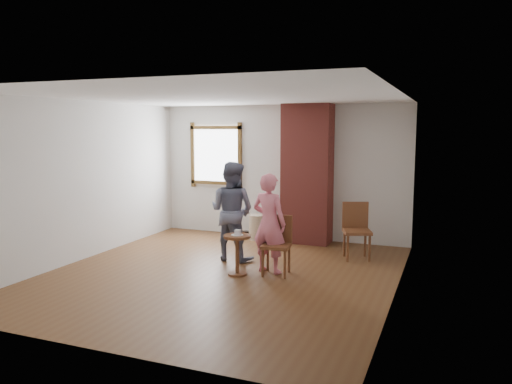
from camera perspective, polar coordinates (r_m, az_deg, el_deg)
ground at (r=7.52m, az=-4.01°, el=-9.37°), size 5.50×5.50×0.00m
room_shell at (r=7.79m, az=-2.57°, el=4.74°), size 5.04×5.52×2.62m
brick_chimney at (r=9.38m, az=5.87°, el=2.05°), size 0.90×0.50×2.60m
stoneware_crock at (r=9.73m, az=0.28°, el=-4.01°), size 0.48×0.48×0.49m
dark_pot at (r=9.86m, az=-1.13°, el=-4.88°), size 0.18×0.18×0.14m
dining_chair_left at (r=7.44m, az=2.44°, el=-5.66°), size 0.45×0.45×0.87m
dining_chair_right at (r=8.46m, az=11.38°, el=-3.97°), size 0.56×0.56×0.93m
side_table at (r=7.38m, az=-2.16°, el=-6.44°), size 0.40×0.40×0.60m
cake_plate at (r=7.34m, az=-2.17°, el=-4.91°), size 0.18×0.18×0.01m
cake_slice at (r=7.33m, az=-2.10°, el=-4.66°), size 0.08×0.07×0.06m
man at (r=8.17m, az=-2.77°, el=-2.18°), size 0.85×0.70×1.62m
person_pink at (r=7.45m, az=1.51°, el=-3.58°), size 0.61×0.46×1.50m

